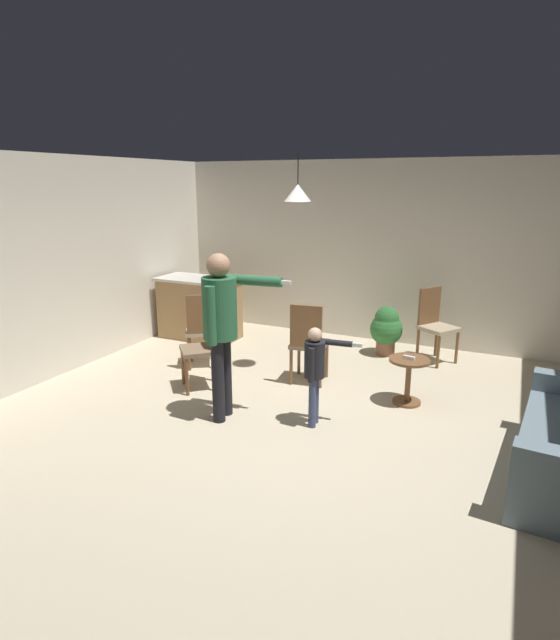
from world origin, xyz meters
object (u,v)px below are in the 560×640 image
object	(u,v)px
spare_remote_on_table	(409,358)
potted_plant_corner	(386,328)
person_adult	(221,319)
dining_chair_spare	(202,327)
kitchen_counter	(200,308)
dining_chair_near_wall	(308,340)
dining_chair_centre_back	(435,322)
side_table_by_couch	(408,375)
dining_chair_by_counter	(205,344)
person_child	(316,366)

from	to	relation	value
spare_remote_on_table	potted_plant_corner	bearing A→B (deg)	111.77
person_adult	dining_chair_spare	xyz separation A→B (m)	(-1.03, 1.18, -0.52)
kitchen_counter	person_adult	bearing A→B (deg)	-51.45
dining_chair_near_wall	dining_chair_centre_back	world-z (taller)	same
dining_chair_near_wall	spare_remote_on_table	xyz separation A→B (m)	(1.22, -0.10, -0.01)
side_table_by_couch	dining_chair_by_counter	world-z (taller)	dining_chair_by_counter
side_table_by_couch	spare_remote_on_table	bearing A→B (deg)	-100.46
kitchen_counter	side_table_by_couch	size ratio (longest dim) A/B	2.42
side_table_by_couch	dining_chair_near_wall	size ratio (longest dim) A/B	0.52
spare_remote_on_table	person_adult	bearing A→B (deg)	-144.94
potted_plant_corner	person_adult	bearing A→B (deg)	-110.52
kitchen_counter	dining_chair_near_wall	bearing A→B (deg)	-24.75
dining_chair_by_counter	person_adult	bearing A→B (deg)	-177.76
person_adult	potted_plant_corner	distance (m)	2.98
dining_chair_near_wall	potted_plant_corner	size ratio (longest dim) A/B	1.43
person_adult	dining_chair_centre_back	world-z (taller)	person_adult
dining_chair_near_wall	side_table_by_couch	bearing A→B (deg)	-11.74
dining_chair_near_wall	potted_plant_corner	bearing A→B (deg)	60.01
kitchen_counter	spare_remote_on_table	distance (m)	3.64
side_table_by_couch	dining_chair_spare	bearing A→B (deg)	179.79
kitchen_counter	dining_chair_near_wall	distance (m)	2.47
dining_chair_centre_back	person_child	bearing A→B (deg)	16.52
side_table_by_couch	dining_chair_centre_back	world-z (taller)	dining_chair_centre_back
side_table_by_couch	potted_plant_corner	world-z (taller)	potted_plant_corner
kitchen_counter	side_table_by_couch	bearing A→B (deg)	-17.81
dining_chair_centre_back	spare_remote_on_table	distance (m)	1.58
dining_chair_by_counter	potted_plant_corner	xyz separation A→B (m)	(1.63, 2.10, -0.16)
person_adult	dining_chair_spare	bearing A→B (deg)	-145.14
dining_chair_by_counter	spare_remote_on_table	bearing A→B (deg)	-119.26
dining_chair_near_wall	dining_chair_by_counter	bearing A→B (deg)	-156.59
side_table_by_couch	person_child	bearing A→B (deg)	-128.56
dining_chair_by_counter	dining_chair_near_wall	world-z (taller)	same
dining_chair_by_counter	dining_chair_centre_back	bearing A→B (deg)	-89.72
person_adult	dining_chair_centre_back	xyz separation A→B (m)	(1.66, 2.73, -0.52)
kitchen_counter	person_adult	distance (m)	2.98
kitchen_counter	side_table_by_couch	xyz separation A→B (m)	(3.46, -1.11, -0.15)
kitchen_counter	potted_plant_corner	size ratio (longest dim) A/B	1.81
dining_chair_centre_back	dining_chair_by_counter	bearing A→B (deg)	-13.63
dining_chair_near_wall	dining_chair_spare	bearing A→B (deg)	174.62
side_table_by_couch	dining_chair_near_wall	xyz separation A→B (m)	(-1.22, 0.08, 0.22)
person_child	potted_plant_corner	bearing A→B (deg)	171.50
dining_chair_near_wall	person_adult	bearing A→B (deg)	-116.89
dining_chair_centre_back	potted_plant_corner	bearing A→B (deg)	-55.01
kitchen_counter	person_child	world-z (taller)	person_child
person_adult	dining_chair_near_wall	world-z (taller)	person_adult
potted_plant_corner	dining_chair_near_wall	bearing A→B (deg)	-111.93
dining_chair_spare	potted_plant_corner	xyz separation A→B (m)	(2.05, 1.54, -0.16)
dining_chair_spare	potted_plant_corner	distance (m)	2.57
dining_chair_near_wall	dining_chair_spare	size ratio (longest dim) A/B	1.00
dining_chair_by_counter	person_child	bearing A→B (deg)	-146.21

